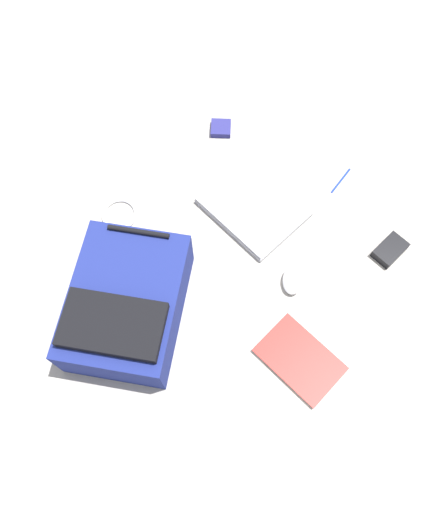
# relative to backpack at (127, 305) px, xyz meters

# --- Properties ---
(ground_plane) EXTENTS (3.89, 3.89, 0.00)m
(ground_plane) POSITION_rel_backpack_xyz_m (0.17, 0.31, -0.09)
(ground_plane) COLOR gray
(backpack) EXTENTS (0.45, 0.53, 0.21)m
(backpack) POSITION_rel_backpack_xyz_m (0.00, 0.00, 0.00)
(backpack) COLOR navy
(backpack) RESTS_ON ground_plane
(laptop) EXTENTS (0.41, 0.37, 0.03)m
(laptop) POSITION_rel_backpack_xyz_m (0.19, 0.54, -0.08)
(laptop) COLOR #929296
(laptop) RESTS_ON ground_plane
(book_blue) EXTENTS (0.30, 0.25, 0.02)m
(book_blue) POSITION_rel_backpack_xyz_m (0.56, 0.10, -0.09)
(book_blue) COLOR silver
(book_blue) RESTS_ON ground_plane
(computer_mouse) EXTENTS (0.10, 0.12, 0.04)m
(computer_mouse) POSITION_rel_backpack_xyz_m (0.43, 0.34, -0.07)
(computer_mouse) COLOR silver
(computer_mouse) RESTS_ON ground_plane
(cable_coil) EXTENTS (0.13, 0.13, 0.01)m
(cable_coil) POSITION_rel_backpack_xyz_m (-0.23, 0.31, -0.09)
(cable_coil) COLOR silver
(cable_coil) RESTS_ON ground_plane
(power_brick) EXTENTS (0.11, 0.14, 0.03)m
(power_brick) POSITION_rel_backpack_xyz_m (0.69, 0.59, -0.08)
(power_brick) COLOR black
(power_brick) RESTS_ON ground_plane
(pen_black) EXTENTS (0.03, 0.13, 0.01)m
(pen_black) POSITION_rel_backpack_xyz_m (0.44, 0.80, -0.09)
(pen_black) COLOR #1933B2
(pen_black) RESTS_ON ground_plane
(earbud_pouch) EXTENTS (0.10, 0.10, 0.02)m
(earbud_pouch) POSITION_rel_backpack_xyz_m (-0.07, 0.81, -0.08)
(earbud_pouch) COLOR navy
(earbud_pouch) RESTS_ON ground_plane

